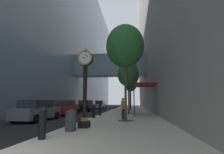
{
  "coord_description": "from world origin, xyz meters",
  "views": [
    {
      "loc": [
        3.8,
        -4.11,
        1.51
      ],
      "look_at": [
        0.92,
        18.69,
        4.83
      ],
      "focal_mm": 27.41,
      "sensor_mm": 36.0,
      "label": 1
    }
  ],
  "objects_px": {
    "trash_bin": "(71,119)",
    "street_tree_mid_near": "(128,74)",
    "street_tree_far": "(131,85)",
    "pedestrian_walking": "(123,108)",
    "car_black_far": "(86,106)",
    "bollard_third": "(85,113)",
    "bollard_fourth": "(94,111)",
    "bollard_fifth": "(100,109)",
    "street_tree_mid_far": "(130,82)",
    "car_grey_mid": "(37,111)",
    "street_clock": "(85,83)",
    "car_white_near": "(100,105)",
    "bollard_nearest": "(43,122)",
    "street_tree_near": "(125,46)",
    "car_red_trailing": "(65,108)"
  },
  "relations": [
    {
      "from": "street_tree_mid_near",
      "to": "car_black_far",
      "type": "distance_m",
      "value": 10.02
    },
    {
      "from": "bollard_fifth",
      "to": "car_white_near",
      "type": "bearing_deg",
      "value": 101.09
    },
    {
      "from": "bollard_third",
      "to": "bollard_fourth",
      "type": "distance_m",
      "value": 2.76
    },
    {
      "from": "bollard_nearest",
      "to": "car_grey_mid",
      "type": "height_order",
      "value": "car_grey_mid"
    },
    {
      "from": "bollard_nearest",
      "to": "street_tree_near",
      "type": "distance_m",
      "value": 8.67
    },
    {
      "from": "bollard_fifth",
      "to": "trash_bin",
      "type": "distance_m",
      "value": 9.21
    },
    {
      "from": "trash_bin",
      "to": "bollard_fifth",
      "type": "bearing_deg",
      "value": 92.51
    },
    {
      "from": "pedestrian_walking",
      "to": "car_grey_mid",
      "type": "bearing_deg",
      "value": -173.62
    },
    {
      "from": "bollard_fourth",
      "to": "trash_bin",
      "type": "distance_m",
      "value": 6.45
    },
    {
      "from": "pedestrian_walking",
      "to": "car_black_far",
      "type": "xyz_separation_m",
      "value": [
        -6.64,
        12.89,
        -0.19
      ]
    },
    {
      "from": "pedestrian_walking",
      "to": "car_white_near",
      "type": "xyz_separation_m",
      "value": [
        -6.51,
        23.67,
        -0.19
      ]
    },
    {
      "from": "pedestrian_walking",
      "to": "car_red_trailing",
      "type": "relative_size",
      "value": 0.37
    },
    {
      "from": "car_black_far",
      "to": "street_tree_near",
      "type": "bearing_deg",
      "value": -63.72
    },
    {
      "from": "pedestrian_walking",
      "to": "car_black_far",
      "type": "relative_size",
      "value": 0.37
    },
    {
      "from": "bollard_fourth",
      "to": "car_red_trailing",
      "type": "relative_size",
      "value": 0.26
    },
    {
      "from": "bollard_third",
      "to": "street_tree_near",
      "type": "relative_size",
      "value": 0.16
    },
    {
      "from": "bollard_third",
      "to": "car_red_trailing",
      "type": "relative_size",
      "value": 0.26
    },
    {
      "from": "bollard_fourth",
      "to": "bollard_third",
      "type": "bearing_deg",
      "value": -90.0
    },
    {
      "from": "bollard_fifth",
      "to": "car_grey_mid",
      "type": "height_order",
      "value": "car_grey_mid"
    },
    {
      "from": "bollard_third",
      "to": "car_black_far",
      "type": "distance_m",
      "value": 15.49
    },
    {
      "from": "street_tree_near",
      "to": "street_tree_far",
      "type": "bearing_deg",
      "value": 90.0
    },
    {
      "from": "bollard_third",
      "to": "trash_bin",
      "type": "bearing_deg",
      "value": -83.73
    },
    {
      "from": "street_clock",
      "to": "bollard_fourth",
      "type": "bearing_deg",
      "value": 97.88
    },
    {
      "from": "bollard_fourth",
      "to": "pedestrian_walking",
      "type": "xyz_separation_m",
      "value": [
        2.55,
        -0.7,
        0.27
      ]
    },
    {
      "from": "car_red_trailing",
      "to": "pedestrian_walking",
      "type": "bearing_deg",
      "value": -36.67
    },
    {
      "from": "bollard_fourth",
      "to": "car_white_near",
      "type": "relative_size",
      "value": 0.27
    },
    {
      "from": "bollard_third",
      "to": "street_tree_mid_far",
      "type": "relative_size",
      "value": 0.2
    },
    {
      "from": "street_clock",
      "to": "bollard_fourth",
      "type": "relative_size",
      "value": 3.73
    },
    {
      "from": "street_tree_mid_near",
      "to": "street_tree_mid_far",
      "type": "height_order",
      "value": "street_tree_mid_near"
    },
    {
      "from": "bollard_nearest",
      "to": "bollard_fourth",
      "type": "relative_size",
      "value": 1.0
    },
    {
      "from": "bollard_third",
      "to": "bollard_fourth",
      "type": "relative_size",
      "value": 1.0
    },
    {
      "from": "trash_bin",
      "to": "street_tree_mid_near",
      "type": "bearing_deg",
      "value": 79.15
    },
    {
      "from": "street_clock",
      "to": "street_tree_mid_near",
      "type": "bearing_deg",
      "value": 79.78
    },
    {
      "from": "street_tree_near",
      "to": "pedestrian_walking",
      "type": "height_order",
      "value": "street_tree_near"
    },
    {
      "from": "bollard_third",
      "to": "street_tree_near",
      "type": "distance_m",
      "value": 5.79
    },
    {
      "from": "street_tree_mid_near",
      "to": "car_white_near",
      "type": "bearing_deg",
      "value": 111.8
    },
    {
      "from": "car_black_far",
      "to": "car_red_trailing",
      "type": "xyz_separation_m",
      "value": [
        -0.32,
        -7.71,
        -0.04
      ]
    },
    {
      "from": "bollard_fourth",
      "to": "car_grey_mid",
      "type": "bearing_deg",
      "value": -161.06
    },
    {
      "from": "bollard_third",
      "to": "street_tree_near",
      "type": "xyz_separation_m",
      "value": [
        2.8,
        1.0,
        4.97
      ]
    },
    {
      "from": "street_tree_far",
      "to": "car_white_near",
      "type": "bearing_deg",
      "value": 169.59
    },
    {
      "from": "street_tree_far",
      "to": "pedestrian_walking",
      "type": "relative_size",
      "value": 3.82
    },
    {
      "from": "bollard_nearest",
      "to": "street_tree_near",
      "type": "height_order",
      "value": "street_tree_near"
    },
    {
      "from": "street_tree_near",
      "to": "pedestrian_walking",
      "type": "distance_m",
      "value": 4.83
    },
    {
      "from": "bollard_third",
      "to": "street_tree_far",
      "type": "height_order",
      "value": "street_tree_far"
    },
    {
      "from": "street_tree_mid_far",
      "to": "bollard_third",
      "type": "bearing_deg",
      "value": -99.54
    },
    {
      "from": "car_white_near",
      "to": "street_clock",
      "type": "bearing_deg",
      "value": -80.57
    },
    {
      "from": "street_tree_mid_near",
      "to": "bollard_nearest",
      "type": "bearing_deg",
      "value": -101.04
    },
    {
      "from": "street_clock",
      "to": "bollard_nearest",
      "type": "bearing_deg",
      "value": -104.18
    },
    {
      "from": "bollard_third",
      "to": "car_black_far",
      "type": "relative_size",
      "value": 0.25
    },
    {
      "from": "street_tree_mid_far",
      "to": "trash_bin",
      "type": "relative_size",
      "value": 5.58
    }
  ]
}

